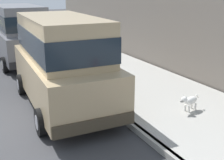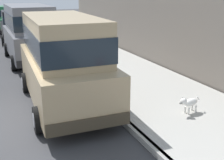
# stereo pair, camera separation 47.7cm
# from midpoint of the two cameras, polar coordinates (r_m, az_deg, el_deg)

# --- Properties ---
(curb) EXTENTS (0.16, 64.00, 0.14)m
(curb) POSITION_cam_midpoint_polar(r_m,az_deg,el_deg) (8.30, 0.16, -4.60)
(curb) COLOR gray
(curb) RESTS_ON ground
(sidewalk) EXTENTS (3.60, 64.00, 0.14)m
(sidewalk) POSITION_cam_midpoint_polar(r_m,az_deg,el_deg) (9.12, 10.59, -2.82)
(sidewalk) COLOR #A8A59E
(sidewalk) RESTS_ON ground
(car_tan_van) EXTENTS (2.25, 4.96, 2.52)m
(car_tan_van) POSITION_cam_midpoint_polar(r_m,az_deg,el_deg) (8.08, -8.00, 4.46)
(car_tan_van) COLOR tan
(car_tan_van) RESTS_ON ground
(car_grey_van) EXTENTS (2.20, 4.93, 2.52)m
(car_grey_van) POSITION_cam_midpoint_polar(r_m,az_deg,el_deg) (13.70, -15.12, 9.43)
(car_grey_van) COLOR slate
(car_grey_van) RESTS_ON ground
(car_black_sedan) EXTENTS (2.11, 4.64, 1.92)m
(car_black_sedan) POSITION_cam_midpoint_polar(r_m,az_deg,el_deg) (19.20, -17.68, 10.18)
(car_black_sedan) COLOR black
(car_black_sedan) RESTS_ON ground
(car_green_sedan) EXTENTS (2.15, 4.66, 1.92)m
(car_green_sedan) POSITION_cam_midpoint_polar(r_m,az_deg,el_deg) (24.40, -19.08, 11.48)
(car_green_sedan) COLOR #23663D
(car_green_sedan) RESTS_ON ground
(dog_white) EXTENTS (0.75, 0.28, 0.49)m
(dog_white) POSITION_cam_midpoint_polar(r_m,az_deg,el_deg) (7.71, 16.79, -4.32)
(dog_white) COLOR white
(dog_white) RESTS_ON sidewalk
(building_facade) EXTENTS (0.50, 20.00, 3.35)m
(building_facade) POSITION_cam_midpoint_polar(r_m,az_deg,el_deg) (13.28, 8.63, 10.81)
(building_facade) COLOR slate
(building_facade) RESTS_ON ground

